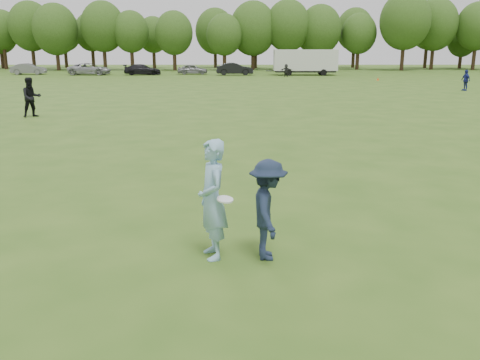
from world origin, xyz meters
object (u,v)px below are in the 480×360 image
at_px(player_far_d, 286,70).
at_px(car_e, 193,69).
at_px(player_far_a, 31,97).
at_px(player_far_b, 466,80).
at_px(car_f, 235,69).
at_px(field_cone, 378,79).
at_px(car_b, 29,69).
at_px(thrower, 212,200).
at_px(defender, 268,210).
at_px(car_c, 90,69).
at_px(car_d, 142,70).
at_px(cargo_trailer, 305,61).

bearing_deg(player_far_d, car_e, 153.35).
bearing_deg(player_far_a, player_far_b, -7.13).
height_order(car_f, field_cone, car_f).
height_order(player_far_d, car_b, player_far_d).
relative_size(thrower, car_e, 0.52).
relative_size(player_far_b, field_cone, 5.65).
bearing_deg(field_cone, defender, -106.97).
height_order(car_c, car_e, car_c).
distance_m(player_far_b, field_cone, 13.95).
height_order(player_far_b, car_f, player_far_b).
height_order(player_far_b, car_d, player_far_b).
bearing_deg(car_c, defender, -160.54).
distance_m(thrower, defender, 0.94).
distance_m(car_d, field_cone, 29.67).
relative_size(defender, car_f, 0.36).
relative_size(car_c, car_f, 1.15).
bearing_deg(car_e, car_f, -110.65).
bearing_deg(car_b, thrower, -161.67).
relative_size(player_far_a, car_d, 0.43).
xyz_separation_m(player_far_d, car_e, (-11.87, 5.19, -0.09)).
height_order(thrower, car_c, thrower).
bearing_deg(cargo_trailer, field_cone, -57.90).
bearing_deg(car_d, player_far_b, -133.99).
height_order(car_c, car_d, car_c).
bearing_deg(field_cone, car_f, 145.80).
height_order(car_d, field_cone, car_d).
distance_m(defender, field_cone, 50.07).
xyz_separation_m(defender, player_far_b, (18.22, 34.43, -0.01)).
height_order(car_b, car_e, car_b).
bearing_deg(player_far_d, car_c, 168.18).
height_order(car_b, field_cone, car_b).
relative_size(player_far_b, car_c, 0.31).
bearing_deg(cargo_trailer, car_c, 178.88).
xyz_separation_m(player_far_b, car_e, (-24.80, 25.84, -0.18)).
distance_m(defender, player_far_a, 21.19).
bearing_deg(car_b, car_e, -95.08).
relative_size(defender, player_far_a, 0.85).
bearing_deg(car_c, car_e, -83.35).
relative_size(defender, car_d, 0.36).
xyz_separation_m(player_far_b, car_b, (-46.25, 25.49, -0.13)).
distance_m(car_e, field_cone, 24.55).
bearing_deg(cargo_trailer, player_far_d, -129.18).
height_order(thrower, player_far_d, thrower).
relative_size(car_b, car_f, 0.92).
bearing_deg(player_far_a, car_f, 39.72).
xyz_separation_m(player_far_b, car_d, (-31.15, 24.49, -0.16)).
distance_m(car_b, field_cone, 44.31).
bearing_deg(player_far_d, thrower, -99.46).
height_order(player_far_d, cargo_trailer, cargo_trailer).
xyz_separation_m(defender, player_far_d, (5.29, 55.08, -0.10)).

